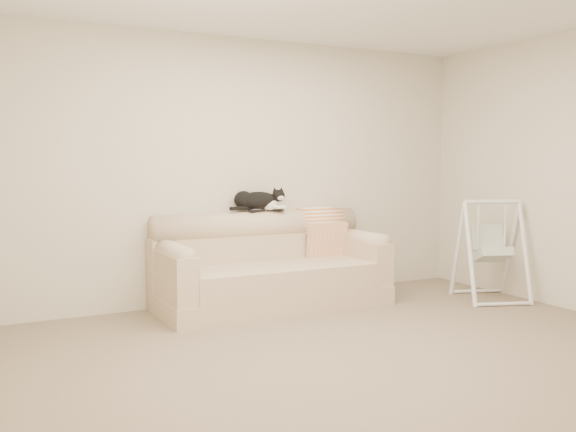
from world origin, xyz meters
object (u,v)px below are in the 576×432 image
object	(u,v)px
remote_b	(276,210)
baby_swing	(491,250)
sofa	(269,270)
remote_a	(257,210)
tuxedo_cat	(258,200)

from	to	relation	value
remote_b	baby_swing	bearing A→B (deg)	-27.61
sofa	remote_a	bearing A→B (deg)	96.38
sofa	tuxedo_cat	world-z (taller)	tuxedo_cat
remote_b	baby_swing	size ratio (longest dim) A/B	0.16
tuxedo_cat	remote_b	bearing A→B (deg)	-9.33
sofa	baby_swing	xyz separation A→B (m)	(2.10, -0.78, 0.16)
tuxedo_cat	baby_swing	size ratio (longest dim) A/B	0.58
remote_b	remote_a	bearing A→B (deg)	178.41
sofa	remote_a	distance (m)	0.61
remote_a	remote_b	xyz separation A→B (m)	(0.21, -0.01, -0.00)
sofa	remote_b	xyz separation A→B (m)	(0.18, 0.22, 0.56)
sofa	remote_a	xyz separation A→B (m)	(-0.03, 0.23, 0.56)
remote_b	tuxedo_cat	distance (m)	0.21
remote_b	baby_swing	xyz separation A→B (m)	(1.92, -1.00, -0.40)
baby_swing	remote_b	bearing A→B (deg)	152.39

